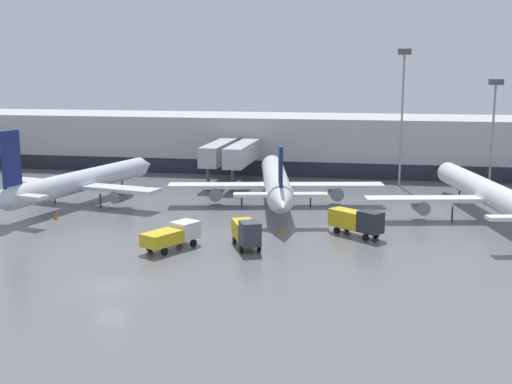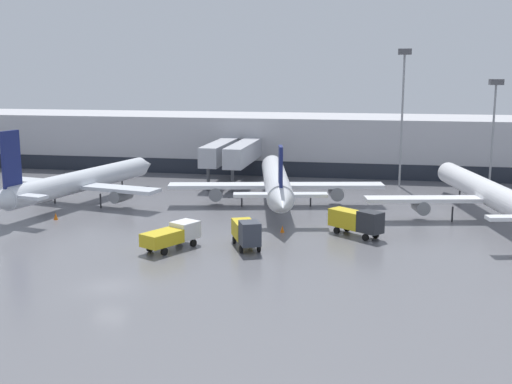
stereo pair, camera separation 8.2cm
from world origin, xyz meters
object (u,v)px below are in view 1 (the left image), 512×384
object	(u,v)px
traffic_cone_1	(56,216)
apron_light_mast_0	(495,100)
parked_jet_2	(79,182)
service_truck_0	(173,235)
service_truck_2	(356,220)
apron_light_mast_4	(403,79)
traffic_cone_3	(282,229)
service_truck_1	(247,231)
parked_jet_4	(492,195)
parked_jet_0	(276,182)

from	to	relation	value
traffic_cone_1	apron_light_mast_0	xyz separation A→B (m)	(50.76, 30.27, 11.88)
parked_jet_2	service_truck_0	bearing A→B (deg)	-121.62
service_truck_2	apron_light_mast_0	bearing A→B (deg)	98.50
service_truck_0	service_truck_2	world-z (taller)	service_truck_2
service_truck_0	apron_light_mast_4	size ratio (longest dim) A/B	0.32
traffic_cone_3	traffic_cone_1	bearing A→B (deg)	178.03
traffic_cone_3	service_truck_1	bearing A→B (deg)	-110.76
service_truck_2	traffic_cone_1	size ratio (longest dim) A/B	7.58
service_truck_0	traffic_cone_1	world-z (taller)	service_truck_0
service_truck_0	apron_light_mast_0	bearing A→B (deg)	-13.29
service_truck_0	apron_light_mast_0	xyz separation A→B (m)	(34.23, 39.22, 10.89)
parked_jet_2	service_truck_2	distance (m)	35.27
parked_jet_4	service_truck_2	size ratio (longest dim) A/B	6.28
service_truck_1	traffic_cone_1	distance (m)	24.38
parked_jet_2	parked_jet_0	bearing A→B (deg)	-67.83
traffic_cone_1	apron_light_mast_4	world-z (taller)	apron_light_mast_4
parked_jet_0	service_truck_2	xyz separation A→B (m)	(10.23, -13.01, -1.38)
service_truck_2	apron_light_mast_0	xyz separation A→B (m)	(17.60, 31.23, 10.64)
service_truck_1	apron_light_mast_0	size ratio (longest dim) A/B	0.37
parked_jet_0	service_truck_0	bearing A→B (deg)	151.52
service_truck_2	parked_jet_0	bearing A→B (deg)	166.09
service_truck_1	service_truck_2	bearing A→B (deg)	98.77
traffic_cone_3	apron_light_mast_4	distance (m)	35.27
service_truck_0	apron_light_mast_4	bearing A→B (deg)	-2.16
parked_jet_0	service_truck_1	xyz separation A→B (m)	(0.30, -19.36, -1.41)
traffic_cone_3	parked_jet_2	bearing A→B (deg)	161.76
parked_jet_4	traffic_cone_3	size ratio (longest dim) A/B	51.06
parked_jet_4	service_truck_0	distance (m)	35.72
apron_light_mast_0	apron_light_mast_4	size ratio (longest dim) A/B	0.79
parked_jet_4	service_truck_0	xyz separation A→B (m)	(-30.97, -17.73, -1.54)
parked_jet_2	traffic_cone_3	bearing A→B (deg)	-95.96
parked_jet_4	traffic_cone_1	xyz separation A→B (m)	(-47.51, -8.79, -2.53)
service_truck_2	traffic_cone_1	world-z (taller)	service_truck_2
service_truck_1	apron_light_mast_0	world-z (taller)	apron_light_mast_0
traffic_cone_1	service_truck_2	bearing A→B (deg)	-1.64
parked_jet_0	apron_light_mast_4	distance (m)	25.56
service_truck_0	apron_light_mast_4	distance (m)	45.47
service_truck_2	parked_jet_4	bearing A→B (deg)	72.08
parked_jet_4	apron_light_mast_4	xyz separation A→B (m)	(-9.32, 19.80, 12.22)
service_truck_1	service_truck_2	xyz separation A→B (m)	(9.93, 6.35, 0.03)
service_truck_0	service_truck_1	distance (m)	6.89
service_truck_2	traffic_cone_3	size ratio (longest dim) A/B	8.13
parked_jet_4	apron_light_mast_4	bearing A→B (deg)	13.24
parked_jet_0	service_truck_1	distance (m)	19.41
traffic_cone_1	apron_light_mast_0	world-z (taller)	apron_light_mast_0
parked_jet_4	apron_light_mast_4	world-z (taller)	apron_light_mast_4
traffic_cone_3	parked_jet_0	bearing A→B (deg)	101.92
service_truck_0	service_truck_1	world-z (taller)	service_truck_1
traffic_cone_3	apron_light_mast_0	bearing A→B (deg)	51.14
parked_jet_2	apron_light_mast_4	size ratio (longest dim) A/B	1.66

